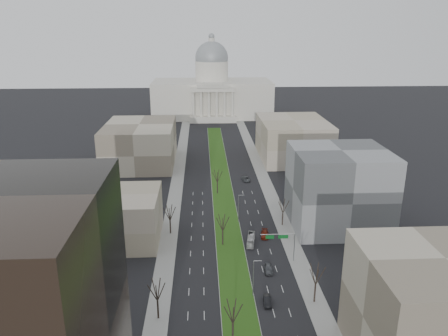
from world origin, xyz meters
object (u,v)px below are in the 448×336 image
object	(u,v)px
car_grey_near	(269,269)
box_van	(251,240)
car_black	(267,300)
car_grey_far	(246,179)
car_red	(265,234)

from	to	relation	value
car_grey_near	box_van	size ratio (longest dim) A/B	0.61
car_black	box_van	xyz separation A→B (m)	(-0.49, 28.60, 0.36)
car_grey_far	box_van	distance (m)	53.15
car_black	car_grey_far	xyz separation A→B (m)	(3.40, 81.60, -0.02)
car_grey_near	car_grey_far	distance (m)	68.31
car_red	box_van	world-z (taller)	box_van
box_van	car_grey_near	bearing A→B (deg)	-69.80
car_grey_near	box_van	distance (m)	15.55
car_grey_far	box_van	world-z (taller)	box_van
car_black	car_grey_near	bearing A→B (deg)	83.91
box_van	car_grey_far	bearing A→B (deg)	95.66
car_grey_near	car_black	bearing A→B (deg)	-97.02
car_grey_near	car_red	distance (m)	19.26
car_red	car_black	bearing A→B (deg)	-89.18
car_red	car_grey_far	bearing A→B (deg)	98.59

